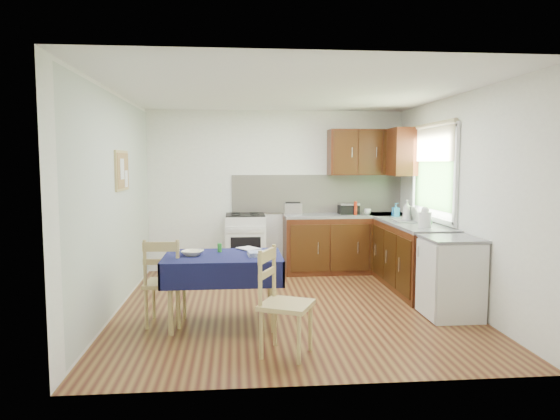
{
  "coord_description": "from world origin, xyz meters",
  "views": [
    {
      "loc": [
        -0.65,
        -5.72,
        1.7
      ],
      "look_at": [
        -0.1,
        0.33,
        1.12
      ],
      "focal_mm": 32.0,
      "sensor_mm": 36.0,
      "label": 1
    }
  ],
  "objects": [
    {
      "name": "soap_bottle_c",
      "position": [
        1.7,
        0.21,
        0.99
      ],
      "size": [
        0.16,
        0.16,
        0.19
      ],
      "primitive_type": "imported",
      "rotation": [
        0.0,
        0.0,
        3.25
      ],
      "color": "#248432",
      "rests_on": "worktop_right"
    },
    {
      "name": "floor",
      "position": [
        0.0,
        0.0,
        0.0
      ],
      "size": [
        4.2,
        4.2,
        0.0
      ],
      "primitive_type": "plane",
      "color": "#471F13",
      "rests_on": "ground"
    },
    {
      "name": "spice_jar",
      "position": [
        -0.82,
        -0.39,
        0.78
      ],
      "size": [
        0.05,
        0.05,
        0.09
      ],
      "primitive_type": "cylinder",
      "color": "#27902B",
      "rests_on": "dining_table"
    },
    {
      "name": "kettle",
      "position": [
        1.66,
        0.15,
        1.01
      ],
      "size": [
        0.15,
        0.15,
        0.26
      ],
      "color": "silver",
      "rests_on": "worktop_right"
    },
    {
      "name": "worktop_back",
      "position": [
        1.05,
        1.8,
        0.88
      ],
      "size": [
        1.9,
        0.6,
        0.04
      ],
      "primitive_type": "cube",
      "color": "slate",
      "rests_on": "base_cabinets"
    },
    {
      "name": "cup",
      "position": [
        1.38,
        1.73,
        0.94
      ],
      "size": [
        0.11,
        0.11,
        0.09
      ],
      "primitive_type": "imported",
      "rotation": [
        0.0,
        0.0,
        -0.03
      ],
      "color": "white",
      "rests_on": "worktop_back"
    },
    {
      "name": "fridge",
      "position": [
        1.7,
        -0.55,
        0.44
      ],
      "size": [
        0.58,
        0.6,
        0.89
      ],
      "color": "silver",
      "rests_on": "ground"
    },
    {
      "name": "book",
      "position": [
        -0.58,
        -0.32,
        0.74
      ],
      "size": [
        0.29,
        0.31,
        0.02
      ],
      "primitive_type": "imported",
      "rotation": [
        0.0,
        0.0,
        0.6
      ],
      "color": "white",
      "rests_on": "dining_table"
    },
    {
      "name": "soap_bottle_a",
      "position": [
        1.66,
        0.79,
        1.05
      ],
      "size": [
        0.14,
        0.14,
        0.29
      ],
      "primitive_type": "imported",
      "rotation": [
        0.0,
        0.0,
        0.27
      ],
      "color": "silver",
      "rests_on": "worktop_right"
    },
    {
      "name": "dining_table",
      "position": [
        -0.78,
        -0.57,
        0.63
      ],
      "size": [
        1.22,
        0.82,
        0.74
      ],
      "rotation": [
        0.0,
        0.0,
        -0.1
      ],
      "color": "#0E1438",
      "rests_on": "ground"
    },
    {
      "name": "yellow_packet",
      "position": [
        1.15,
        1.89,
        0.98
      ],
      "size": [
        0.14,
        0.11,
        0.16
      ],
      "primitive_type": "cube",
      "rotation": [
        0.0,
        0.0,
        0.25
      ],
      "color": "gold",
      "rests_on": "worktop_back"
    },
    {
      "name": "wall_left",
      "position": [
        -2.0,
        0.0,
        1.25
      ],
      "size": [
        0.02,
        4.2,
        2.5
      ],
      "primitive_type": "cube",
      "color": "silver",
      "rests_on": "ground"
    },
    {
      "name": "plate_bowl",
      "position": [
        -1.09,
        -0.57,
        0.76
      ],
      "size": [
        0.28,
        0.28,
        0.05
      ],
      "primitive_type": "imported",
      "rotation": [
        0.0,
        0.0,
        -0.32
      ],
      "color": "#F5F0C8",
      "rests_on": "dining_table"
    },
    {
      "name": "chair_near",
      "position": [
        -0.25,
        -1.45,
        0.5
      ],
      "size": [
        0.56,
        0.56,
        0.95
      ],
      "rotation": [
        0.0,
        0.0,
        1.14
      ],
      "color": "tan",
      "rests_on": "ground"
    },
    {
      "name": "wall_right",
      "position": [
        2.0,
        0.0,
        1.25
      ],
      "size": [
        0.02,
        4.2,
        2.5
      ],
      "primitive_type": "cube",
      "color": "white",
      "rests_on": "ground"
    },
    {
      "name": "sandwich_press",
      "position": [
        1.09,
        1.81,
        0.98
      ],
      "size": [
        0.3,
        0.26,
        0.17
      ],
      "rotation": [
        0.0,
        0.0,
        -0.21
      ],
      "color": "black",
      "rests_on": "worktop_back"
    },
    {
      "name": "tea_towel",
      "position": [
        -0.4,
        -0.64,
        0.76
      ],
      "size": [
        0.26,
        0.22,
        0.04
      ],
      "primitive_type": "cube",
      "rotation": [
        0.0,
        0.0,
        0.09
      ],
      "color": "navy",
      "rests_on": "dining_table"
    },
    {
      "name": "sauce_bottle",
      "position": [
        1.17,
        1.67,
        1.0
      ],
      "size": [
        0.05,
        0.05,
        0.21
      ],
      "primitive_type": "cylinder",
      "color": "#B0250E",
      "rests_on": "worktop_back"
    },
    {
      "name": "worktop_right",
      "position": [
        1.7,
        0.65,
        0.88
      ],
      "size": [
        0.6,
        1.7,
        0.04
      ],
      "primitive_type": "cube",
      "color": "slate",
      "rests_on": "base_cabinets"
    },
    {
      "name": "wall_back",
      "position": [
        0.0,
        2.1,
        1.25
      ],
      "size": [
        4.0,
        0.02,
        2.5
      ],
      "primitive_type": "cube",
      "color": "white",
      "rests_on": "ground"
    },
    {
      "name": "window",
      "position": [
        1.97,
        0.7,
        1.65
      ],
      "size": [
        0.04,
        1.48,
        1.26
      ],
      "color": "#2B5021",
      "rests_on": "wall_right"
    },
    {
      "name": "upper_cabinets",
      "position": [
        1.52,
        1.8,
        1.85
      ],
      "size": [
        1.2,
        0.85,
        0.7
      ],
      "color": "#351109",
      "rests_on": "wall_back"
    },
    {
      "name": "toaster",
      "position": [
        0.22,
        1.74,
        0.99
      ],
      "size": [
        0.26,
        0.16,
        0.2
      ],
      "rotation": [
        0.0,
        0.0,
        0.32
      ],
      "color": "silver",
      "rests_on": "worktop_back"
    },
    {
      "name": "base_cabinets",
      "position": [
        1.36,
        1.26,
        0.43
      ],
      "size": [
        1.9,
        2.3,
        0.86
      ],
      "color": "#351109",
      "rests_on": "ground"
    },
    {
      "name": "corkboard",
      "position": [
        -1.97,
        0.3,
        1.6
      ],
      "size": [
        0.04,
        0.62,
        0.47
      ],
      "color": "tan",
      "rests_on": "wall_left"
    },
    {
      "name": "chair_far",
      "position": [
        -1.39,
        -0.56,
        0.49
      ],
      "size": [
        0.43,
        0.43,
        0.92
      ],
      "rotation": [
        0.0,
        0.0,
        3.07
      ],
      "color": "tan",
      "rests_on": "ground"
    },
    {
      "name": "ceiling",
      "position": [
        0.0,
        0.0,
        2.5
      ],
      "size": [
        4.0,
        4.2,
        0.02
      ],
      "primitive_type": "cube",
      "color": "white",
      "rests_on": "wall_back"
    },
    {
      "name": "soap_bottle_b",
      "position": [
        1.7,
        1.4,
        1.0
      ],
      "size": [
        0.1,
        0.1,
        0.2
      ],
      "primitive_type": "imported",
      "rotation": [
        0.0,
        0.0,
        1.66
      ],
      "color": "#1D69AB",
      "rests_on": "worktop_right"
    },
    {
      "name": "stove",
      "position": [
        -0.5,
        1.8,
        0.46
      ],
      "size": [
        0.6,
        0.61,
        0.92
      ],
      "color": "silver",
      "rests_on": "ground"
    },
    {
      "name": "dish_rack",
      "position": [
        1.72,
        0.76,
        0.92
      ],
      "size": [
        0.44,
        0.34,
        0.21
      ],
      "rotation": [
        0.0,
        0.0,
        0.03
      ],
      "color": "gray",
      "rests_on": "worktop_right"
    },
    {
      "name": "worktop_corner",
      "position": [
        1.7,
        1.8,
        0.88
      ],
      "size": [
        0.6,
        0.6,
        0.04
      ],
      "primitive_type": "cube",
      "color": "slate",
      "rests_on": "base_cabinets"
    },
    {
      "name": "splashback",
      "position": [
        0.65,
        2.08,
        1.2
      ],
      "size": [
        2.7,
        0.02,
        0.6
      ],
      "primitive_type": "cube",
      "color": "beige",
      "rests_on": "wall_back"
    },
    {
      "name": "wall_front",
      "position": [
        0.0,
        -2.1,
        1.25
      ],
      "size": [
        4.0,
        0.02,
        2.5
      ],
      "primitive_type": "cube",
      "color": "white",
      "rests_on": "ground"
    }
  ]
}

